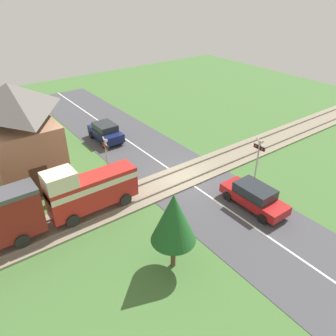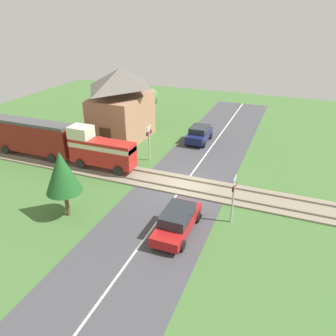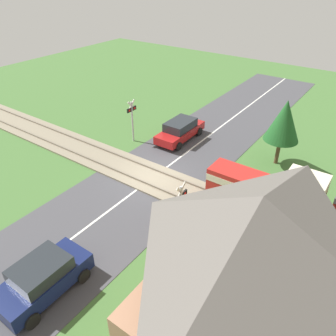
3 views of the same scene
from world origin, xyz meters
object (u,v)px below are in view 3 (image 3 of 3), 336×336
Objects in this scene: car_far_side at (43,278)px; car_near_crossing at (180,130)px; crossing_signal_east_approach at (181,205)px; pedestrian_by_station at (275,255)px; station_building at (244,294)px; crossing_signal_west_approach at (132,115)px.

car_near_crossing is at bearing -168.23° from car_far_side.
car_near_crossing is at bearing -146.48° from crossing_signal_east_approach.
car_far_side is 2.06× the size of pedestrian_by_station.
station_building is (3.59, 4.45, 1.29)m from crossing_signal_east_approach.
crossing_signal_west_approach reaches higher than car_far_side.
crossing_signal_west_approach is 10.26m from crossing_signal_east_approach.
crossing_signal_west_approach reaches higher than car_near_crossing.
pedestrian_by_station reaches higher than car_near_crossing.
station_building is at bearing 105.01° from car_far_side.
station_building is at bearing 52.07° from crossing_signal_west_approach.
pedestrian_by_station is at bearing 51.84° from car_near_crossing.
station_building reaches higher than pedestrian_by_station.
crossing_signal_west_approach and crossing_signal_east_approach have the same top height.
car_near_crossing is 3.57m from crossing_signal_west_approach.
crossing_signal_east_approach is (-5.49, 2.64, 1.16)m from car_far_side.
crossing_signal_east_approach is at bearing 33.52° from car_near_crossing.
station_building is 4.95m from pedestrian_by_station.
crossing_signal_east_approach is at bearing 154.35° from car_far_side.
crossing_signal_east_approach reaches higher than pedestrian_by_station.
car_near_crossing is 1.16× the size of car_far_side.
crossing_signal_east_approach reaches higher than car_far_side.
pedestrian_by_station is at bearing 132.28° from car_far_side.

